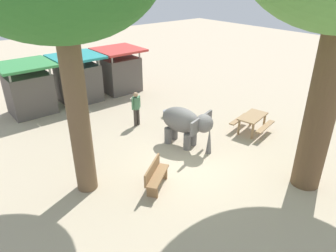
# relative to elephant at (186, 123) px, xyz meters

# --- Properties ---
(ground_plane) EXTENTS (60.00, 60.00, 0.00)m
(ground_plane) POSITION_rel_elephant_xyz_m (-0.84, -1.09, -1.02)
(ground_plane) COLOR #BAA88C
(elephant) EXTENTS (1.66, 2.32, 1.60)m
(elephant) POSITION_rel_elephant_xyz_m (0.00, 0.00, 0.00)
(elephant) COLOR slate
(elephant) RESTS_ON ground_plane
(person_handler) EXTENTS (0.50, 0.32, 1.62)m
(person_handler) POSITION_rel_elephant_xyz_m (-0.47, 2.83, -0.07)
(person_handler) COLOR #3F3833
(person_handler) RESTS_ON ground_plane
(wooden_bench) EXTENTS (1.38, 1.13, 0.88)m
(wooden_bench) POSITION_rel_elephant_xyz_m (-2.64, -1.46, -0.55)
(wooden_bench) COLOR olive
(wooden_bench) RESTS_ON ground_plane
(picnic_table_near) EXTENTS (1.77, 1.76, 0.78)m
(picnic_table_near) POSITION_rel_elephant_xyz_m (3.11, -0.95, -0.43)
(picnic_table_near) COLOR #9E7A51
(picnic_table_near) RESTS_ON ground_plane
(market_stall_green) EXTENTS (2.50, 2.50, 2.52)m
(market_stall_green) POSITION_rel_elephant_xyz_m (-3.73, 7.43, 0.12)
(market_stall_green) COLOR #59514C
(market_stall_green) RESTS_ON ground_plane
(market_stall_teal) EXTENTS (2.50, 2.50, 2.52)m
(market_stall_teal) POSITION_rel_elephant_xyz_m (-1.13, 7.43, 0.12)
(market_stall_teal) COLOR #59514C
(market_stall_teal) RESTS_ON ground_plane
(market_stall_red) EXTENTS (2.50, 2.50, 2.52)m
(market_stall_red) POSITION_rel_elephant_xyz_m (1.47, 7.43, 0.12)
(market_stall_red) COLOR #59514C
(market_stall_red) RESTS_ON ground_plane
(feed_bucket) EXTENTS (0.36, 0.36, 0.32)m
(feed_bucket) POSITION_rel_elephant_xyz_m (1.21, 2.70, -0.86)
(feed_bucket) COLOR gray
(feed_bucket) RESTS_ON ground_plane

